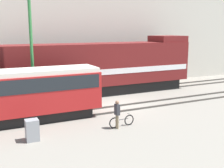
% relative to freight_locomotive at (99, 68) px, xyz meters
% --- Properties ---
extents(ground_plane, '(120.00, 120.00, 0.00)m').
position_rel_freight_locomotive_xyz_m(ground_plane, '(-0.08, -4.44, -2.50)').
color(ground_plane, gray).
extents(track_near, '(60.00, 1.50, 0.14)m').
position_rel_freight_locomotive_xyz_m(track_near, '(-0.08, -5.29, -2.43)').
color(track_near, '#47423D').
rests_on(track_near, ground).
extents(track_far, '(60.00, 1.51, 0.14)m').
position_rel_freight_locomotive_xyz_m(track_far, '(-0.08, 0.00, -2.43)').
color(track_far, '#47423D').
rests_on(track_far, ground).
extents(building_backdrop, '(43.64, 6.00, 10.00)m').
position_rel_freight_locomotive_xyz_m(building_backdrop, '(-0.08, 6.50, 2.50)').
color(building_backdrop, beige).
rests_on(building_backdrop, ground).
extents(freight_locomotive, '(18.47, 3.04, 5.35)m').
position_rel_freight_locomotive_xyz_m(freight_locomotive, '(0.00, 0.00, 0.00)').
color(freight_locomotive, black).
rests_on(freight_locomotive, ground).
extents(streetcar, '(9.83, 2.54, 3.46)m').
position_rel_freight_locomotive_xyz_m(streetcar, '(-7.50, -5.29, -0.51)').
color(streetcar, black).
rests_on(streetcar, ground).
extents(bicycle, '(1.78, 0.44, 0.75)m').
position_rel_freight_locomotive_xyz_m(bicycle, '(-2.21, -8.80, -2.15)').
color(bicycle, black).
rests_on(bicycle, ground).
extents(person, '(0.24, 0.37, 1.78)m').
position_rel_freight_locomotive_xyz_m(person, '(-2.63, -8.98, -1.41)').
color(person, '#8C7A5B').
rests_on(person, ground).
extents(utility_pole_center, '(0.22, 0.22, 9.90)m').
position_rel_freight_locomotive_xyz_m(utility_pole_center, '(-6.43, -2.64, 2.45)').
color(utility_pole_center, '#2D7238').
rests_on(utility_pole_center, ground).
extents(signal_box, '(0.70, 0.60, 1.20)m').
position_rel_freight_locomotive_xyz_m(signal_box, '(-7.66, -8.69, -1.90)').
color(signal_box, gray).
rests_on(signal_box, ground).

